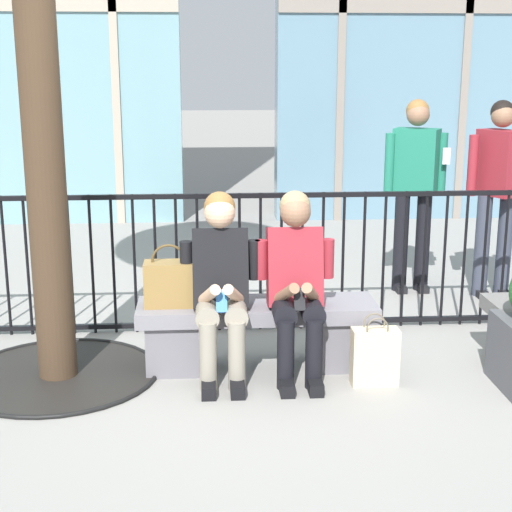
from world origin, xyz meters
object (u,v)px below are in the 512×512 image
(seated_person_with_phone, at_px, (221,280))
(handbag_on_bench, at_px, (169,283))
(shopping_bag, at_px, (375,356))
(stone_bench, at_px, (257,328))
(seated_person_companion, at_px, (296,279))
(bystander_further_back, at_px, (498,184))
(bystander_at_railing, at_px, (415,181))

(seated_person_with_phone, xyz_separation_m, handbag_on_bench, (-0.34, 0.12, -0.04))
(handbag_on_bench, xyz_separation_m, shopping_bag, (1.31, -0.34, -0.41))
(stone_bench, bearing_deg, seated_person_companion, -27.81)
(stone_bench, xyz_separation_m, shopping_bag, (0.73, -0.35, -0.08))
(seated_person_companion, xyz_separation_m, handbag_on_bench, (-0.82, 0.12, -0.04))
(bystander_further_back, bearing_deg, handbag_on_bench, -151.00)
(seated_person_with_phone, xyz_separation_m, seated_person_companion, (0.49, 0.00, 0.00))
(stone_bench, xyz_separation_m, seated_person_with_phone, (-0.24, -0.13, 0.38))
(stone_bench, xyz_separation_m, bystander_at_railing, (1.52, 1.73, 0.73))
(bystander_at_railing, distance_m, bystander_further_back, 0.70)
(bystander_at_railing, bearing_deg, shopping_bag, -110.76)
(stone_bench, distance_m, shopping_bag, 0.81)
(handbag_on_bench, xyz_separation_m, bystander_further_back, (2.77, 1.54, 0.40))
(bystander_further_back, bearing_deg, stone_bench, -145.15)
(shopping_bag, bearing_deg, handbag_on_bench, 165.35)
(bystander_at_railing, bearing_deg, stone_bench, -131.26)
(seated_person_companion, relative_size, bystander_at_railing, 0.71)
(stone_bench, relative_size, seated_person_companion, 1.32)
(seated_person_companion, xyz_separation_m, bystander_at_railing, (1.28, 1.86, 0.35))
(handbag_on_bench, height_order, bystander_at_railing, bystander_at_railing)
(handbag_on_bench, relative_size, shopping_bag, 0.90)
(stone_bench, bearing_deg, seated_person_with_phone, -152.19)
(shopping_bag, relative_size, bystander_at_railing, 0.27)
(handbag_on_bench, bearing_deg, shopping_bag, -14.65)
(bystander_at_railing, bearing_deg, bystander_further_back, -16.92)
(shopping_bag, bearing_deg, bystander_further_back, 52.09)
(shopping_bag, xyz_separation_m, bystander_at_railing, (0.79, 2.09, 0.81))
(stone_bench, bearing_deg, shopping_bag, -25.77)
(seated_person_companion, bearing_deg, shopping_bag, -24.72)
(seated_person_with_phone, relative_size, shopping_bag, 2.61)
(stone_bench, height_order, handbag_on_bench, handbag_on_bench)
(seated_person_with_phone, height_order, handbag_on_bench, seated_person_with_phone)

